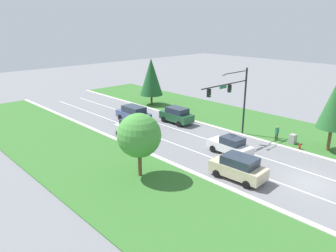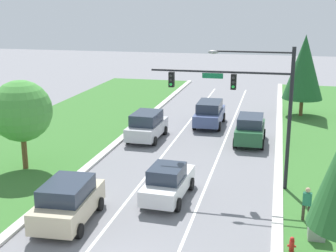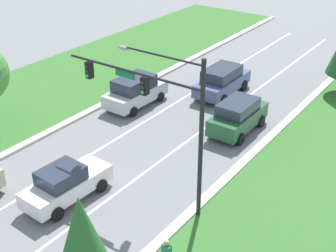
% 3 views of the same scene
% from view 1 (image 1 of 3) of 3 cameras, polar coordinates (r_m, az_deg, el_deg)
% --- Properties ---
extents(ground_plane, '(160.00, 160.00, 0.00)m').
position_cam_1_polar(ground_plane, '(29.02, 23.62, -9.08)').
color(ground_plane, slate).
extents(curb_strip_left, '(0.50, 90.00, 0.15)m').
position_cam_1_polar(curb_strip_left, '(24.39, 18.10, -13.49)').
color(curb_strip_left, beige).
rests_on(curb_strip_left, ground_plane).
extents(grass_verge_left, '(10.00, 90.00, 0.08)m').
position_cam_1_polar(grass_verge_left, '(20.62, 10.50, -19.32)').
color(grass_verge_left, '#38702D').
rests_on(grass_verge_left, ground_plane).
extents(lane_stripe_inner_left, '(0.14, 81.00, 0.01)m').
position_cam_1_polar(lane_stripe_inner_left, '(27.52, 22.08, -10.38)').
color(lane_stripe_inner_left, white).
rests_on(lane_stripe_inner_left, ground_plane).
extents(lane_stripe_inner_right, '(0.14, 81.00, 0.01)m').
position_cam_1_polar(lane_stripe_inner_right, '(30.56, 25.01, -7.91)').
color(lane_stripe_inner_right, white).
rests_on(lane_stripe_inner_right, ground_plane).
extents(traffic_signal_mast, '(7.47, 0.41, 7.62)m').
position_cam_1_polar(traffic_signal_mast, '(35.49, 11.39, 5.55)').
color(traffic_signal_mast, black).
rests_on(traffic_signal_mast, ground_plane).
extents(forest_suv, '(2.10, 4.50, 2.04)m').
position_cam_1_polar(forest_suv, '(41.49, 1.51, 1.91)').
color(forest_suv, '#235633').
rests_on(forest_suv, ground_plane).
extents(white_sedan, '(2.13, 4.58, 1.81)m').
position_cam_1_polar(white_sedan, '(32.32, 10.82, -3.37)').
color(white_sedan, white).
rests_on(white_sedan, ground_plane).
extents(champagne_suv, '(2.42, 4.63, 1.98)m').
position_cam_1_polar(champagne_suv, '(27.50, 12.18, -7.06)').
color(champagne_suv, beige).
rests_on(champagne_suv, ground_plane).
extents(slate_blue_suv, '(2.24, 5.06, 2.04)m').
position_cam_1_polar(slate_blue_suv, '(42.39, -6.02, 2.17)').
color(slate_blue_suv, '#475684').
rests_on(slate_blue_suv, ground_plane).
extents(silver_suv, '(2.28, 4.76, 2.04)m').
position_cam_1_polar(silver_suv, '(36.35, -6.12, -0.52)').
color(silver_suv, silver).
rests_on(silver_suv, ground_plane).
extents(utility_cabinet, '(0.70, 0.60, 1.07)m').
position_cam_1_polar(utility_cabinet, '(36.92, 20.90, -2.17)').
color(utility_cabinet, '#9E9E99').
rests_on(utility_cabinet, ground_plane).
extents(pedestrian, '(0.42, 0.29, 1.69)m').
position_cam_1_polar(pedestrian, '(37.20, 18.43, -1.10)').
color(pedestrian, '#42382D').
rests_on(pedestrian, ground_plane).
extents(fire_hydrant, '(0.34, 0.20, 0.70)m').
position_cam_1_polar(fire_hydrant, '(35.60, 21.96, -3.35)').
color(fire_hydrant, red).
rests_on(fire_hydrant, ground_plane).
extents(conifer_near_right_tree, '(3.47, 3.47, 7.16)m').
position_cam_1_polar(conifer_near_right_tree, '(50.12, -2.95, 8.55)').
color(conifer_near_right_tree, brown).
rests_on(conifer_near_right_tree, ground_plane).
extents(oak_near_left_tree, '(3.62, 3.62, 5.43)m').
position_cam_1_polar(oak_near_left_tree, '(26.46, -5.06, -1.66)').
color(oak_near_left_tree, brown).
rests_on(oak_near_left_tree, ground_plane).
extents(conifer_far_right_tree, '(3.00, 3.00, 7.22)m').
position_cam_1_polar(conifer_far_right_tree, '(35.23, 27.07, 3.38)').
color(conifer_far_right_tree, brown).
rests_on(conifer_far_right_tree, ground_plane).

